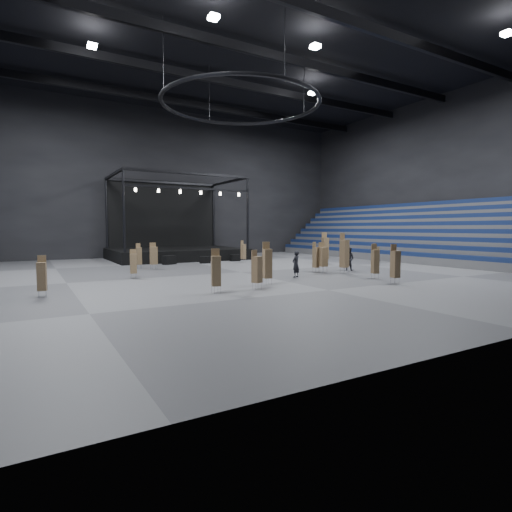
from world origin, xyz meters
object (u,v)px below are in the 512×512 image
crew_member (349,259)px  chair_stack_9 (133,263)px  chair_stack_2 (267,263)px  chair_stack_12 (42,276)px  flight_case_mid (205,260)px  chair_stack_3 (216,270)px  chair_stack_10 (375,261)px  flight_case_right (235,258)px  chair_stack_1 (395,263)px  chair_stack_11 (154,255)px  man_center (296,264)px  flight_case_left (169,260)px  chair_stack_13 (323,256)px  chair_stack_8 (376,253)px  chair_stack_0 (139,255)px  chair_stack_7 (316,257)px  chair_stack_4 (325,248)px  stage (174,246)px  chair_stack_6 (257,269)px  chair_stack_5 (344,253)px  chair_stack_14 (243,251)px

crew_member → chair_stack_9: bearing=53.8°
chair_stack_2 → chair_stack_12: (-12.16, 1.80, -0.25)m
flight_case_mid → chair_stack_3: (-6.54, -17.16, 0.89)m
chair_stack_10 → chair_stack_12: chair_stack_10 is taller
flight_case_right → chair_stack_1: 20.27m
chair_stack_11 → man_center: size_ratio=1.21×
flight_case_mid → chair_stack_2: (-2.49, -15.79, 1.00)m
flight_case_left → chair_stack_13: 15.23m
chair_stack_8 → chair_stack_9: (-22.26, 1.03, -0.02)m
man_center → chair_stack_0: bearing=-77.4°
man_center → flight_case_mid: bearing=-106.8°
chair_stack_7 → chair_stack_8: (8.75, 1.97, -0.13)m
flight_case_mid → chair_stack_12: chair_stack_12 is taller
chair_stack_4 → man_center: size_ratio=1.64×
stage → chair_stack_10: 25.07m
chair_stack_2 → chair_stack_6: 2.00m
chair_stack_13 → chair_stack_11: bearing=147.6°
chair_stack_5 → chair_stack_2: bearing=-173.8°
stage → chair_stack_12: 25.53m
flight_case_right → chair_stack_0: (-10.66, -2.70, 0.77)m
flight_case_mid → chair_stack_7: 12.53m
flight_case_left → chair_stack_14: 7.46m
chair_stack_0 → chair_stack_10: bearing=-52.7°
chair_stack_1 → chair_stack_3: (-11.27, 2.21, -0.03)m
chair_stack_1 → chair_stack_12: bearing=171.1°
chair_stack_2 → flight_case_left: bearing=103.1°
stage → chair_stack_11: size_ratio=6.18×
flight_case_mid → chair_stack_6: 17.58m
flight_case_mid → chair_stack_5: chair_stack_5 is taller
flight_case_left → chair_stack_4: bearing=-28.8°
chair_stack_10 → flight_case_mid: bearing=123.4°
stage → chair_stack_5: bearing=-72.4°
chair_stack_5 → chair_stack_11: (-11.99, 10.02, -0.35)m
flight_case_right → chair_stack_10: (1.78, -17.79, 0.86)m
chair_stack_5 → chair_stack_11: size_ratio=1.37×
chair_stack_9 → chair_stack_10: bearing=-21.0°
chair_stack_8 → chair_stack_7: bearing=-175.5°
chair_stack_12 → crew_member: bearing=16.3°
flight_case_right → chair_stack_9: (-12.68, -9.48, 0.72)m
flight_case_mid → chair_stack_1: (4.73, -19.37, 0.92)m
chair_stack_7 → chair_stack_13: (0.37, -0.45, 0.06)m
chair_stack_6 → chair_stack_1: bearing=-35.0°
chair_stack_5 → chair_stack_12: (-20.60, -0.59, -0.48)m
chair_stack_11 → flight_case_left: bearing=56.2°
chair_stack_1 → chair_stack_7: (-0.12, 7.75, -0.05)m
chair_stack_0 → chair_stack_2: size_ratio=0.82×
chair_stack_10 → chair_stack_14: 16.16m
chair_stack_5 → crew_member: (1.67, 1.29, -0.62)m
chair_stack_9 → man_center: bearing=-17.5°
chair_stack_12 → man_center: chair_stack_12 is taller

